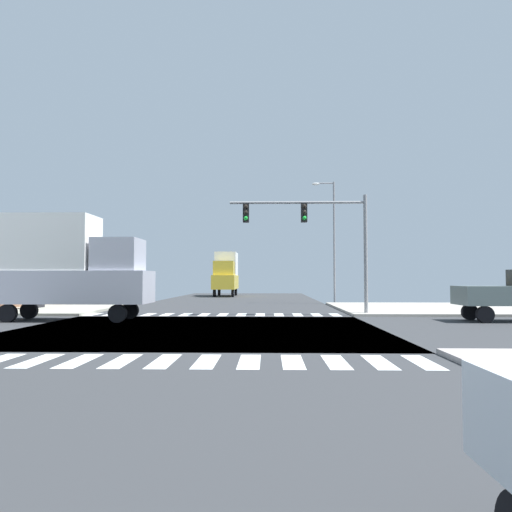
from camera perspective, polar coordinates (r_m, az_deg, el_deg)
ground at (r=18.94m, az=-6.79°, el=-8.58°), size 90.00×90.00×0.05m
sidewalk_corner_ne at (r=32.39m, az=20.13°, el=-5.80°), size 12.00×12.00×0.14m
sidewalk_corner_nw at (r=34.48m, az=-25.74°, el=-5.50°), size 12.00×12.00×0.14m
crosswalk_near at (r=11.88m, az=-13.18°, el=-11.94°), size 13.50×2.00×0.01m
crosswalk_far at (r=26.18m, az=-5.03°, el=-6.88°), size 13.50×2.00×0.01m
traffic_signal_mast at (r=25.88m, az=6.55°, el=3.57°), size 7.29×0.55×6.37m
street_lamp at (r=38.13m, az=8.86°, el=2.81°), size 1.78×0.32×9.47m
box_truck_trailing_1 at (r=53.56m, az=-3.57°, el=-1.99°), size 2.40×7.20×4.85m
box_truck_middle_2 at (r=24.03m, az=-21.31°, el=-0.98°), size 7.20×2.40×4.85m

